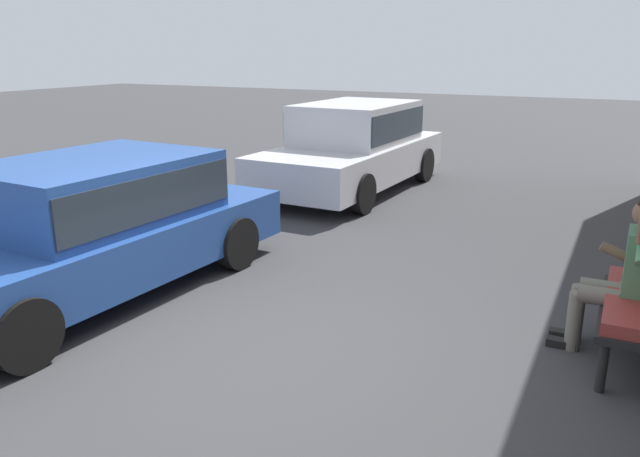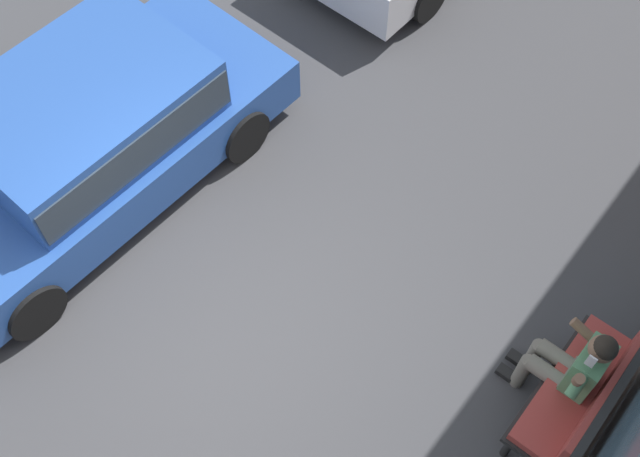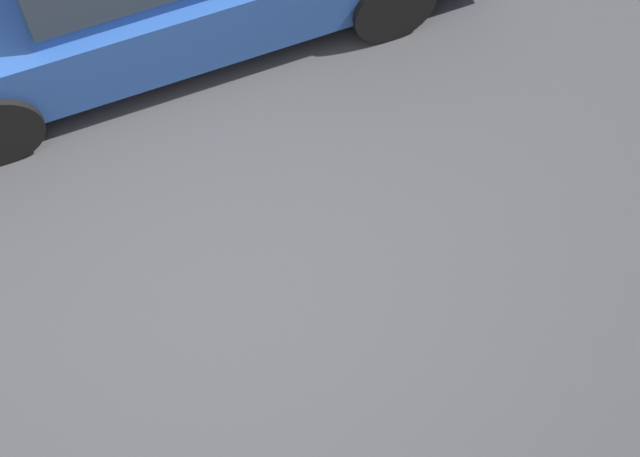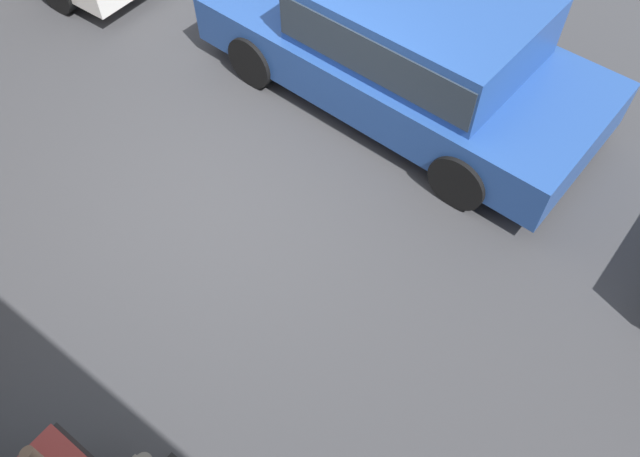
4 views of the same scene
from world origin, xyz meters
The scene contains 4 objects.
ground_plane centered at (0.00, 0.00, 0.00)m, with size 60.00×60.00×0.00m, color #38383A.
bench centered at (-1.31, 2.90, 0.58)m, with size 1.42×0.55×1.01m.
person_on_phone centered at (-1.39, 2.67, 0.71)m, with size 0.73×0.74×1.34m.
parked_car_mid centered at (-0.49, -2.21, 0.75)m, with size 4.45×2.11×1.37m.
Camera 2 is at (1.84, 2.60, 6.89)m, focal length 45.00 mm.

